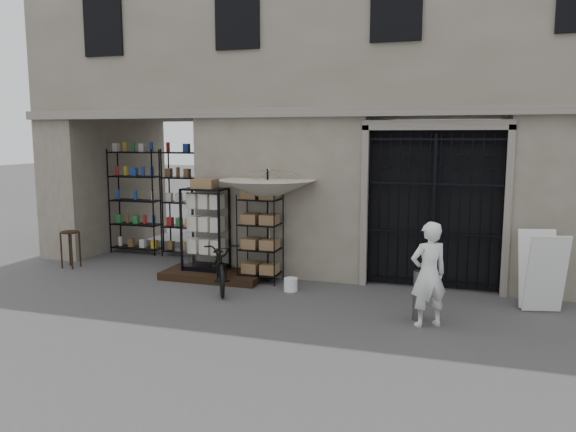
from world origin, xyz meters
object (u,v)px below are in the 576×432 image
(white_bucket, at_px, (291,285))
(steel_bollard, at_px, (418,296))
(display_cabinet, at_px, (206,233))
(market_umbrella, at_px, (267,185))
(bicycle, at_px, (221,289))
(wire_rack, at_px, (260,239))
(wooden_stool, at_px, (71,248))
(easel_sign, at_px, (542,271))
(shopkeeper, at_px, (427,326))

(white_bucket, bearing_deg, steel_bollard, -22.29)
(display_cabinet, xyz_separation_m, steel_bollard, (4.27, -1.45, -0.50))
(market_umbrella, distance_m, bicycle, 2.14)
(wire_rack, height_order, steel_bollard, wire_rack)
(wooden_stool, xyz_separation_m, easel_sign, (9.25, -0.21, 0.24))
(display_cabinet, bearing_deg, white_bucket, -34.00)
(market_umbrella, height_order, white_bucket, market_umbrella)
(bicycle, relative_size, steel_bollard, 2.27)
(wire_rack, relative_size, white_bucket, 6.86)
(market_umbrella, xyz_separation_m, bicycle, (-0.65, -0.78, -1.89))
(display_cabinet, bearing_deg, easel_sign, -23.32)
(market_umbrella, bearing_deg, display_cabinet, -178.85)
(steel_bollard, bearing_deg, shopkeeper, -53.17)
(wire_rack, xyz_separation_m, easel_sign, (4.96, -0.36, -0.18))
(market_umbrella, relative_size, shopkeeper, 1.67)
(wire_rack, distance_m, market_umbrella, 1.06)
(wooden_stool, bearing_deg, wire_rack, 2.05)
(wooden_stool, height_order, shopkeeper, wooden_stool)
(wire_rack, xyz_separation_m, steel_bollard, (3.11, -1.43, -0.45))
(shopkeeper, bearing_deg, display_cabinet, -53.01)
(steel_bollard, distance_m, shopkeeper, 0.48)
(market_umbrella, height_order, easel_sign, market_umbrella)
(display_cabinet, height_order, market_umbrella, market_umbrella)
(wooden_stool, xyz_separation_m, steel_bollard, (7.39, -1.28, -0.03))
(market_umbrella, xyz_separation_m, easel_sign, (4.82, -0.40, -1.23))
(market_umbrella, relative_size, wooden_stool, 3.32)
(display_cabinet, distance_m, white_bucket, 2.14)
(white_bucket, xyz_separation_m, wooden_stool, (-5.05, 0.32, 0.30))
(shopkeeper, xyz_separation_m, easel_sign, (1.69, 1.29, 0.66))
(market_umbrella, height_order, shopkeeper, market_umbrella)
(shopkeeper, bearing_deg, wooden_stool, -43.64)
(wire_rack, distance_m, shopkeeper, 3.76)
(wooden_stool, height_order, easel_sign, easel_sign)
(display_cabinet, relative_size, white_bucket, 7.09)
(market_umbrella, distance_m, white_bucket, 1.95)
(steel_bollard, bearing_deg, white_bucket, 157.71)
(wooden_stool, bearing_deg, display_cabinet, 3.05)
(display_cabinet, bearing_deg, shopkeeper, -40.43)
(steel_bollard, relative_size, shopkeeper, 0.49)
(wire_rack, bearing_deg, shopkeeper, -36.84)
(display_cabinet, relative_size, market_umbrella, 0.67)
(bicycle, relative_size, shopkeeper, 1.11)
(display_cabinet, relative_size, wooden_stool, 2.24)
(display_cabinet, height_order, steel_bollard, display_cabinet)
(shopkeeper, bearing_deg, steel_bollard, -85.58)
(bicycle, relative_size, wooden_stool, 2.22)
(steel_bollard, bearing_deg, display_cabinet, 161.28)
(display_cabinet, distance_m, bicycle, 1.33)
(bicycle, distance_m, easel_sign, 5.52)
(display_cabinet, xyz_separation_m, wire_rack, (1.17, -0.01, -0.05))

